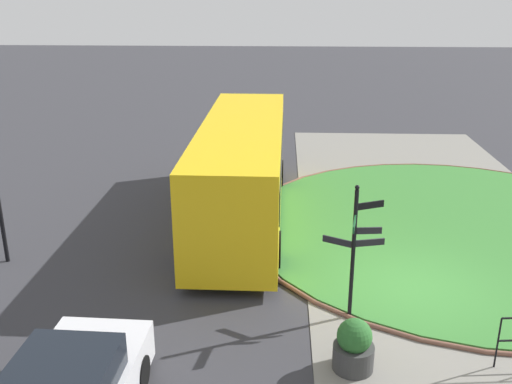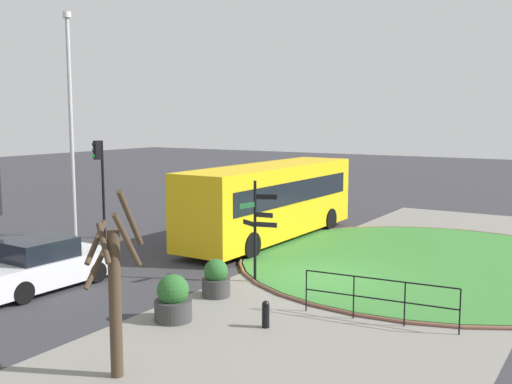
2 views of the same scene
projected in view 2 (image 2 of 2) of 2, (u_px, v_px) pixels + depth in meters
name	position (u px, v px, depth m)	size (l,w,h in m)	color
ground	(322.00, 280.00, 18.77)	(120.00, 120.00, 0.00)	#333338
sidewalk_paving	(374.00, 288.00, 17.88)	(32.00, 8.58, 0.02)	gray
grass_island	(429.00, 262.00, 20.88)	(13.02, 13.02, 0.10)	#387A33
grass_kerb_ring	(429.00, 262.00, 20.88)	(13.33, 13.33, 0.11)	brown
signpost_directional	(256.00, 224.00, 18.31)	(1.06, 1.34, 3.17)	black
bollard_foreground	(266.00, 314.00, 14.47)	(0.19, 0.19, 0.69)	black
railing_grass_edge	(379.00, 295.00, 14.78)	(0.40, 3.87, 1.13)	black
bus_yellow	(271.00, 200.00, 24.65)	(10.28, 2.60, 3.13)	yellow
car_far_lane	(42.00, 265.00, 17.80)	(4.28, 1.99, 1.52)	silver
traffic_light_far	(100.00, 167.00, 24.85)	(0.48, 0.33, 4.12)	black
lamppost_tall	(71.00, 123.00, 23.68)	(0.32, 0.32, 9.13)	#B7B7BC
planter_near_signpost	(173.00, 300.00, 14.95)	(0.94, 0.94, 1.20)	#383838
planter_kerbside	(216.00, 280.00, 16.98)	(0.81, 0.81, 1.09)	#383838
street_tree_bare	(115.00, 287.00, 11.55)	(1.03, 1.05, 3.79)	#423323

